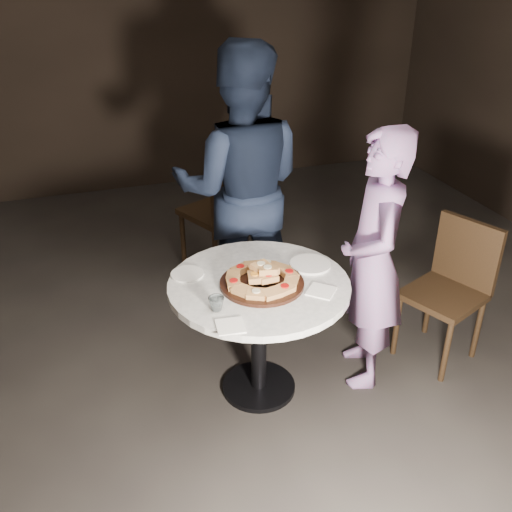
{
  "coord_description": "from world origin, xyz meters",
  "views": [
    {
      "loc": [
        -0.83,
        -2.4,
        2.25
      ],
      "look_at": [
        -0.0,
        0.08,
        0.85
      ],
      "focal_mm": 40.0,
      "sensor_mm": 36.0,
      "label": 1
    }
  ],
  "objects_px": {
    "table": "(259,304)",
    "chair_far": "(226,206)",
    "water_glass": "(216,304)",
    "focaccia_pile": "(263,276)",
    "diner_navy": "(240,189)",
    "serving_board": "(262,283)",
    "chair_right": "(453,281)",
    "diner_teal": "(373,262)"
  },
  "relations": [
    {
      "from": "table",
      "to": "chair_far",
      "type": "xyz_separation_m",
      "value": [
        0.2,
        1.35,
        -0.01
      ]
    },
    {
      "from": "water_glass",
      "to": "focaccia_pile",
      "type": "bearing_deg",
      "value": 27.84
    },
    {
      "from": "chair_far",
      "to": "diner_navy",
      "type": "distance_m",
      "value": 0.62
    },
    {
      "from": "table",
      "to": "serving_board",
      "type": "xyz_separation_m",
      "value": [
        0.01,
        -0.03,
        0.14
      ]
    },
    {
      "from": "serving_board",
      "to": "chair_right",
      "type": "bearing_deg",
      "value": 0.86
    },
    {
      "from": "focaccia_pile",
      "to": "diner_navy",
      "type": "xyz_separation_m",
      "value": [
        0.15,
        0.87,
        0.14
      ]
    },
    {
      "from": "serving_board",
      "to": "water_glass",
      "type": "distance_m",
      "value": 0.32
    },
    {
      "from": "water_glass",
      "to": "diner_navy",
      "type": "xyz_separation_m",
      "value": [
        0.44,
        1.02,
        0.16
      ]
    },
    {
      "from": "focaccia_pile",
      "to": "diner_teal",
      "type": "relative_size",
      "value": 0.26
    },
    {
      "from": "chair_far",
      "to": "diner_teal",
      "type": "relative_size",
      "value": 0.66
    },
    {
      "from": "water_glass",
      "to": "diner_teal",
      "type": "distance_m",
      "value": 0.93
    },
    {
      "from": "chair_right",
      "to": "chair_far",
      "type": "bearing_deg",
      "value": -165.94
    },
    {
      "from": "water_glass",
      "to": "chair_right",
      "type": "height_order",
      "value": "chair_right"
    },
    {
      "from": "focaccia_pile",
      "to": "water_glass",
      "type": "bearing_deg",
      "value": -152.16
    },
    {
      "from": "table",
      "to": "water_glass",
      "type": "xyz_separation_m",
      "value": [
        -0.28,
        -0.18,
        0.17
      ]
    },
    {
      "from": "focaccia_pile",
      "to": "diner_teal",
      "type": "bearing_deg",
      "value": -1.61
    },
    {
      "from": "diner_navy",
      "to": "diner_teal",
      "type": "distance_m",
      "value": 1.02
    },
    {
      "from": "serving_board",
      "to": "water_glass",
      "type": "xyz_separation_m",
      "value": [
        -0.28,
        -0.15,
        0.03
      ]
    },
    {
      "from": "chair_right",
      "to": "serving_board",
      "type": "bearing_deg",
      "value": -112.05
    },
    {
      "from": "serving_board",
      "to": "water_glass",
      "type": "bearing_deg",
      "value": -151.98
    },
    {
      "from": "chair_far",
      "to": "focaccia_pile",
      "type": "bearing_deg",
      "value": 57.42
    },
    {
      "from": "table",
      "to": "focaccia_pile",
      "type": "distance_m",
      "value": 0.19
    },
    {
      "from": "focaccia_pile",
      "to": "chair_right",
      "type": "bearing_deg",
      "value": 0.82
    },
    {
      "from": "chair_far",
      "to": "table",
      "type": "bearing_deg",
      "value": 56.88
    },
    {
      "from": "diner_teal",
      "to": "chair_right",
      "type": "bearing_deg",
      "value": 111.23
    },
    {
      "from": "chair_far",
      "to": "diner_navy",
      "type": "xyz_separation_m",
      "value": [
        -0.04,
        -0.51,
        0.34
      ]
    },
    {
      "from": "chair_right",
      "to": "diner_teal",
      "type": "xyz_separation_m",
      "value": [
        -0.59,
        -0.04,
        0.25
      ]
    },
    {
      "from": "focaccia_pile",
      "to": "diner_teal",
      "type": "height_order",
      "value": "diner_teal"
    },
    {
      "from": "table",
      "to": "diner_navy",
      "type": "distance_m",
      "value": 0.91
    },
    {
      "from": "diner_teal",
      "to": "water_glass",
      "type": "bearing_deg",
      "value": -63.9
    },
    {
      "from": "diner_navy",
      "to": "chair_right",
      "type": "bearing_deg",
      "value": 159.8
    },
    {
      "from": "serving_board",
      "to": "diner_teal",
      "type": "height_order",
      "value": "diner_teal"
    },
    {
      "from": "diner_navy",
      "to": "diner_teal",
      "type": "relative_size",
      "value": 1.21
    },
    {
      "from": "serving_board",
      "to": "chair_right",
      "type": "xyz_separation_m",
      "value": [
        1.22,
        0.02,
        -0.23
      ]
    },
    {
      "from": "diner_navy",
      "to": "diner_teal",
      "type": "bearing_deg",
      "value": 136.9
    },
    {
      "from": "water_glass",
      "to": "diner_teal",
      "type": "bearing_deg",
      "value": 8.31
    },
    {
      "from": "focaccia_pile",
      "to": "chair_right",
      "type": "height_order",
      "value": "chair_right"
    },
    {
      "from": "water_glass",
      "to": "diner_teal",
      "type": "xyz_separation_m",
      "value": [
        0.92,
        0.13,
        -0.0
      ]
    },
    {
      "from": "focaccia_pile",
      "to": "chair_far",
      "type": "xyz_separation_m",
      "value": [
        0.19,
        1.38,
        -0.2
      ]
    },
    {
      "from": "serving_board",
      "to": "diner_teal",
      "type": "relative_size",
      "value": 0.29
    },
    {
      "from": "serving_board",
      "to": "chair_right",
      "type": "relative_size",
      "value": 0.51
    },
    {
      "from": "water_glass",
      "to": "diner_navy",
      "type": "height_order",
      "value": "diner_navy"
    }
  ]
}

